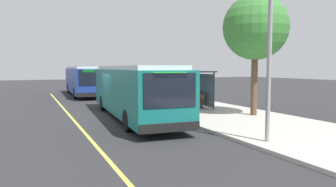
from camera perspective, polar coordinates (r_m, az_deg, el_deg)
name	(u,v)px	position (r m, az deg, el deg)	size (l,w,h in m)	color
ground_plane	(110,115)	(19.04, -10.63, -3.95)	(120.00, 120.00, 0.00)	#2B2B2D
sidewalk_curb	(197,109)	(21.23, 5.34, -2.79)	(44.00, 6.40, 0.15)	#B7B2A8
lane_stripe_center	(72,118)	(18.66, -17.22, -4.25)	(36.00, 0.14, 0.01)	#E0D64C
transit_bus_main	(133,90)	(17.74, -6.44, 0.72)	(12.17, 3.35, 2.95)	#146B66
transit_bus_second	(83,80)	(33.34, -15.27, 2.47)	(11.93, 2.97, 2.95)	navy
bus_shelter	(196,81)	(21.32, 5.16, 2.22)	(2.90, 1.60, 2.48)	#333338
waiting_bench	(196,100)	(21.35, 5.14, -1.24)	(1.60, 0.48, 0.95)	brown
route_sign_post	(182,83)	(17.87, 2.56, 1.87)	(0.44, 0.08, 2.80)	#333338
pedestrian_commuter	(165,94)	(20.85, -0.47, -0.03)	(0.24, 0.40, 1.69)	#282D47
street_tree_near_shelter	(255,28)	(18.47, 15.70, 11.49)	(3.65, 3.65, 6.78)	brown
utility_pole	(269,54)	(11.85, 18.05, 6.91)	(0.16, 0.16, 6.40)	gray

